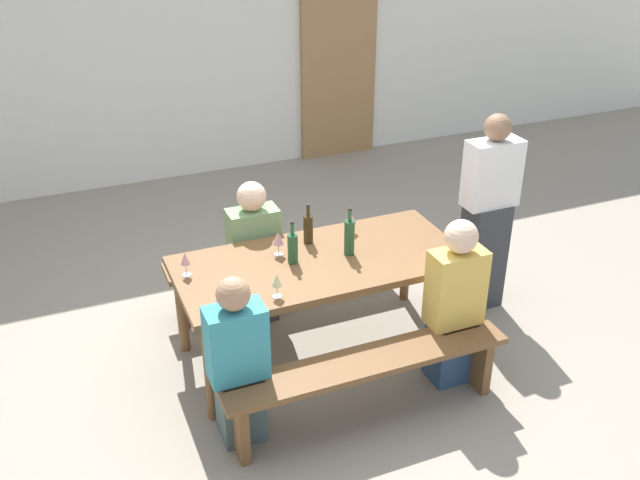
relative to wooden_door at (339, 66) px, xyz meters
name	(u,v)px	position (x,y,z in m)	size (l,w,h in m)	color
ground_plane	(320,350)	(-1.69, -3.54, -1.05)	(24.00, 24.00, 0.00)	gray
back_wall	(184,26)	(-1.69, 0.14, 0.55)	(14.00, 0.20, 3.20)	silver
wooden_door	(339,66)	(0.00, 0.00, 0.00)	(0.90, 0.06, 2.10)	#9E7247
tasting_table	(320,270)	(-1.69, -3.54, -0.38)	(1.94, 0.89, 0.75)	brown
bench_near	(367,372)	(-1.69, -4.29, -0.70)	(1.84, 0.30, 0.45)	brown
bench_far	(283,261)	(-1.69, -2.79, -0.70)	(1.84, 0.30, 0.45)	brown
wine_bottle_0	(349,237)	(-1.48, -3.54, -0.17)	(0.07, 0.07, 0.34)	#234C2D
wine_bottle_1	(308,228)	(-1.68, -3.28, -0.19)	(0.07, 0.07, 0.29)	#332814
wine_bottle_2	(293,248)	(-1.87, -3.50, -0.19)	(0.07, 0.07, 0.30)	#234C2D
wine_glass_0	(351,219)	(-1.34, -3.26, -0.19)	(0.08, 0.08, 0.16)	silver
wine_glass_1	(278,239)	(-1.93, -3.37, -0.18)	(0.07, 0.07, 0.17)	silver
wine_glass_2	(277,281)	(-2.11, -3.87, -0.18)	(0.07, 0.07, 0.16)	silver
wine_glass_3	(185,260)	(-2.57, -3.40, -0.18)	(0.06, 0.06, 0.17)	silver
seated_guest_near_0	(238,364)	(-2.46, -4.14, -0.52)	(0.34, 0.24, 1.11)	#425556
seated_guest_near_1	(454,306)	(-1.00, -4.14, -0.48)	(0.36, 0.24, 1.18)	navy
seated_guest_far_0	(254,255)	(-1.97, -2.94, -0.51)	(0.37, 0.24, 1.12)	#423D41
standing_host	(487,218)	(-0.29, -3.42, -0.30)	(0.40, 0.24, 1.55)	#32343B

